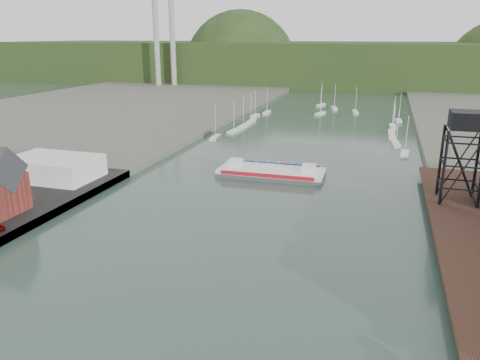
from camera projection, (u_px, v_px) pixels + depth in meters
The scene contains 7 objects.
east_pier at pixel (480, 231), 71.33m from camera, with size 14.00×70.00×2.45m.
white_shed at pixel (54, 168), 98.17m from camera, with size 18.00×12.00×4.50m, color silver.
lift_tower at pixel (466, 126), 79.69m from camera, with size 6.50×6.50×16.00m.
marina_sailboats at pixel (321, 123), 167.50m from camera, with size 57.71×92.65×0.90m.
smokestacks at pixel (164, 36), 274.46m from camera, with size 11.20×8.20×60.00m.
distant_hills at pixel (349, 67), 314.31m from camera, with size 500.00×120.00×80.00m.
chain_ferry at pixel (271, 172), 105.21m from camera, with size 23.59×9.91×3.38m.
Camera 1 is at (21.35, -28.75, 30.42)m, focal length 35.00 mm.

